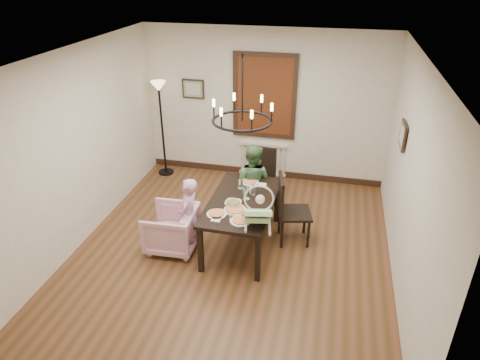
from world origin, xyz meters
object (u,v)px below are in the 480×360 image
at_px(chair_far, 260,178).
at_px(chair_right, 295,209).
at_px(dining_table, 242,205).
at_px(floor_lamp, 162,130).
at_px(armchair, 172,229).
at_px(elderly_woman, 189,222).
at_px(baby_bouncer, 258,211).
at_px(drinking_glass, 245,192).
at_px(seated_man, 252,188).

bearing_deg(chair_far, chair_right, -47.25).
relative_size(dining_table, floor_lamp, 0.90).
bearing_deg(dining_table, floor_lamp, 136.23).
height_order(armchair, elderly_woman, elderly_woman).
xyz_separation_m(baby_bouncer, drinking_glass, (-0.31, 0.66, -0.12)).
relative_size(elderly_woman, seated_man, 0.90).
bearing_deg(baby_bouncer, chair_right, 52.31).
xyz_separation_m(elderly_woman, drinking_glass, (0.72, 0.44, 0.34)).
bearing_deg(elderly_woman, baby_bouncer, 79.20).
bearing_deg(floor_lamp, elderly_woman, -60.32).
relative_size(armchair, seated_man, 0.67).
bearing_deg(dining_table, elderly_woman, -155.73).
height_order(chair_far, chair_right, chair_right).
bearing_deg(chair_right, floor_lamp, 44.61).
bearing_deg(chair_far, armchair, -117.16).
height_order(dining_table, seated_man, seated_man).
xyz_separation_m(chair_far, floor_lamp, (-2.04, 0.76, 0.40)).
distance_m(dining_table, chair_far, 1.23).
xyz_separation_m(armchair, baby_bouncer, (1.31, -0.21, 0.61)).
distance_m(chair_right, baby_bouncer, 0.99).
height_order(dining_table, armchair, dining_table).
height_order(drinking_glass, floor_lamp, floor_lamp).
relative_size(dining_table, baby_bouncer, 2.87).
bearing_deg(elderly_woman, chair_right, 113.53).
relative_size(chair_far, chair_right, 0.93).
bearing_deg(drinking_glass, seated_man, 92.38).
bearing_deg(dining_table, baby_bouncer, -57.45).
height_order(chair_right, armchair, chair_right).
bearing_deg(seated_man, baby_bouncer, 114.68).
height_order(chair_right, drinking_glass, chair_right).
relative_size(chair_right, armchair, 1.50).
height_order(dining_table, chair_far, chair_far).
bearing_deg(seated_man, armchair, 58.75).
distance_m(elderly_woman, seated_man, 1.29).
xyz_separation_m(chair_far, drinking_glass, (-0.02, -1.09, 0.32)).
bearing_deg(drinking_glass, chair_right, 11.11).
relative_size(chair_far, floor_lamp, 0.55).
bearing_deg(baby_bouncer, chair_far, 88.45).
bearing_deg(elderly_woman, chair_far, 155.63).
xyz_separation_m(seated_man, drinking_glass, (0.03, -0.65, 0.29)).
distance_m(drinking_glass, floor_lamp, 2.74).
height_order(seated_man, drinking_glass, seated_man).
bearing_deg(armchair, chair_far, 144.11).
relative_size(dining_table, chair_far, 1.63).
xyz_separation_m(dining_table, seated_man, (-0.01, 0.78, -0.14)).
relative_size(chair_far, seated_man, 0.94).
xyz_separation_m(chair_far, armchair, (-1.02, -1.54, -0.17)).
relative_size(chair_right, elderly_woman, 1.12).
bearing_deg(armchair, seated_man, 136.27).
xyz_separation_m(dining_table, drinking_glass, (0.01, 0.13, 0.15)).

